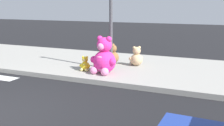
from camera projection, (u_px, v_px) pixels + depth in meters
sidewalk at (95, 64)px, 10.14m from camera, size 28.00×4.40×0.15m
sign_pole at (111, 18)px, 8.66m from camera, size 0.56×0.11×3.20m
plush_pink_large at (104, 58)px, 8.39m from camera, size 0.90×0.81×1.18m
plush_tan at (136, 58)px, 9.49m from camera, size 0.50×0.50×0.70m
plush_yellow at (85, 65)px, 8.77m from camera, size 0.37×0.34×0.48m
plush_brown at (112, 56)px, 9.83m from camera, size 0.52×0.55×0.73m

